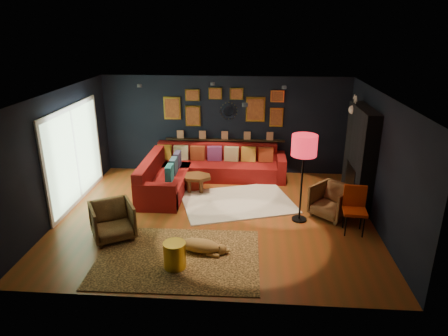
# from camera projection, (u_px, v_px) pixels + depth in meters

# --- Properties ---
(floor) EXTENTS (6.50, 6.50, 0.00)m
(floor) POSITION_uv_depth(u_px,v_px,m) (216.00, 216.00, 8.51)
(floor) COLOR brown
(floor) RESTS_ON ground
(room_walls) EXTENTS (6.50, 6.50, 6.50)m
(room_walls) POSITION_uv_depth(u_px,v_px,m) (215.00, 145.00, 7.97)
(room_walls) COLOR black
(room_walls) RESTS_ON ground
(sectional) EXTENTS (3.41, 2.69, 0.86)m
(sectional) POSITION_uv_depth(u_px,v_px,m) (198.00, 171.00, 10.14)
(sectional) COLOR maroon
(sectional) RESTS_ON ground
(ledge) EXTENTS (3.20, 0.12, 0.04)m
(ledge) POSITION_uv_depth(u_px,v_px,m) (225.00, 140.00, 10.71)
(ledge) COLOR black
(ledge) RESTS_ON room_walls
(gallery_wall) EXTENTS (3.15, 0.04, 1.02)m
(gallery_wall) POSITION_uv_depth(u_px,v_px,m) (224.00, 107.00, 10.44)
(gallery_wall) COLOR gold
(gallery_wall) RESTS_ON room_walls
(sunburst_mirror) EXTENTS (0.47, 0.16, 0.47)m
(sunburst_mirror) POSITION_uv_depth(u_px,v_px,m) (229.00, 111.00, 10.47)
(sunburst_mirror) COLOR silver
(sunburst_mirror) RESTS_ON room_walls
(fireplace) EXTENTS (0.31, 1.60, 2.20)m
(fireplace) POSITION_uv_depth(u_px,v_px,m) (359.00, 161.00, 8.79)
(fireplace) COLOR black
(fireplace) RESTS_ON ground
(deer_head) EXTENTS (0.50, 0.28, 0.45)m
(deer_head) POSITION_uv_depth(u_px,v_px,m) (361.00, 110.00, 8.90)
(deer_head) COLOR white
(deer_head) RESTS_ON fireplace
(sliding_door) EXTENTS (0.06, 2.80, 2.20)m
(sliding_door) POSITION_uv_depth(u_px,v_px,m) (75.00, 155.00, 8.92)
(sliding_door) COLOR white
(sliding_door) RESTS_ON ground
(ceiling_spots) EXTENTS (3.30, 2.50, 0.06)m
(ceiling_spots) POSITION_uv_depth(u_px,v_px,m) (218.00, 90.00, 8.38)
(ceiling_spots) COLOR black
(ceiling_spots) RESTS_ON room_walls
(shag_rug) EXTENTS (2.86, 2.44, 0.03)m
(shag_rug) POSITION_uv_depth(u_px,v_px,m) (237.00, 202.00, 9.14)
(shag_rug) COLOR silver
(shag_rug) RESTS_ON ground
(leopard_rug) EXTENTS (2.86, 2.06, 0.02)m
(leopard_rug) POSITION_uv_depth(u_px,v_px,m) (178.00, 258.00, 7.00)
(leopard_rug) COLOR tan
(leopard_rug) RESTS_ON ground
(coffee_table) EXTENTS (0.82, 0.65, 0.39)m
(coffee_table) POSITION_uv_depth(u_px,v_px,m) (196.00, 178.00, 9.64)
(coffee_table) COLOR #562D17
(coffee_table) RESTS_ON shag_rug
(pouf) EXTENTS (0.49, 0.49, 0.32)m
(pouf) POSITION_uv_depth(u_px,v_px,m) (193.00, 181.00, 9.86)
(pouf) COLOR #9F251A
(pouf) RESTS_ON shag_rug
(armchair_left) EXTENTS (1.01, 0.99, 0.78)m
(armchair_left) POSITION_uv_depth(u_px,v_px,m) (112.00, 219.00, 7.55)
(armchair_left) COLOR #B27D46
(armchair_left) RESTS_ON ground
(armchair_right) EXTENTS (1.02, 1.02, 0.77)m
(armchair_right) POSITION_uv_depth(u_px,v_px,m) (332.00, 200.00, 8.37)
(armchair_right) COLOR #B27D46
(armchair_right) RESTS_ON ground
(gold_stool) EXTENTS (0.38, 0.38, 0.47)m
(gold_stool) POSITION_uv_depth(u_px,v_px,m) (175.00, 255.00, 6.65)
(gold_stool) COLOR gold
(gold_stool) RESTS_ON ground
(orange_chair) EXTENTS (0.47, 0.47, 0.93)m
(orange_chair) POSITION_uv_depth(u_px,v_px,m) (355.00, 205.00, 7.74)
(orange_chair) COLOR black
(orange_chair) RESTS_ON ground
(floor_lamp) EXTENTS (0.51, 0.51, 1.84)m
(floor_lamp) POSITION_uv_depth(u_px,v_px,m) (304.00, 149.00, 7.81)
(floor_lamp) COLOR black
(floor_lamp) RESTS_ON ground
(dog) EXTENTS (1.11, 0.70, 0.33)m
(dog) POSITION_uv_depth(u_px,v_px,m) (200.00, 243.00, 7.12)
(dog) COLOR tan
(dog) RESTS_ON leopard_rug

